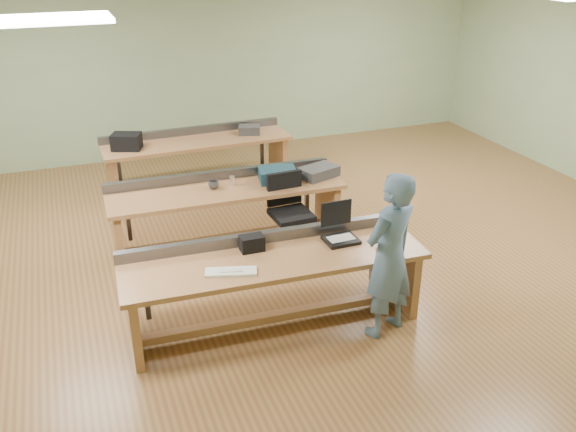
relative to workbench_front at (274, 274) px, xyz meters
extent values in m
plane|color=olive|center=(0.67, 1.36, -0.56)|extent=(10.00, 10.00, 0.00)
cube|color=#9BB387|center=(0.67, 5.36, 0.94)|extent=(10.00, 0.04, 3.00)
cube|color=#9BB387|center=(0.67, -2.64, 0.94)|extent=(10.00, 0.04, 3.00)
cube|color=white|center=(-1.83, -0.14, 2.41)|extent=(1.20, 0.50, 0.03)
cube|color=#B0734A|center=(0.00, -0.04, 0.17)|extent=(2.90, 0.91, 0.05)
cube|color=#B0734A|center=(-1.33, 0.03, -0.21)|extent=(0.11, 0.67, 0.70)
cube|color=#B0734A|center=(1.33, -0.11, -0.21)|extent=(0.11, 0.67, 0.70)
cube|color=#B0734A|center=(0.00, -0.04, -0.46)|extent=(2.57, 0.23, 0.08)
cube|color=#4F5056|center=(0.02, 0.30, 0.25)|extent=(2.87, 0.23, 0.11)
cube|color=#B0734A|center=(0.03, 1.75, 0.17)|extent=(2.81, 0.82, 0.05)
cube|color=#B0734A|center=(-1.27, 1.79, -0.21)|extent=(0.10, 0.65, 0.70)
cube|color=#B0734A|center=(1.32, 1.72, -0.21)|extent=(0.10, 0.65, 0.70)
cube|color=#B0734A|center=(0.03, 1.75, -0.46)|extent=(2.50, 0.17, 0.08)
cube|color=#4F5056|center=(0.04, 2.08, 0.25)|extent=(2.80, 0.16, 0.11)
cube|color=#B0734A|center=(0.12, 3.67, 0.17)|extent=(2.74, 0.80, 0.05)
cube|color=#B0734A|center=(-1.14, 3.64, -0.21)|extent=(0.10, 0.63, 0.70)
cube|color=#B0734A|center=(1.37, 3.70, -0.21)|extent=(0.10, 0.63, 0.70)
cube|color=#B0734A|center=(0.12, 3.67, -0.46)|extent=(2.42, 0.16, 0.08)
cube|color=#4F5056|center=(0.11, 3.99, 0.25)|extent=(2.72, 0.15, 0.11)
imported|color=#647EA4|center=(0.95, -0.49, 0.26)|extent=(0.69, 0.58, 1.63)
cube|color=black|center=(0.71, 0.04, 0.21)|extent=(0.33, 0.27, 0.04)
cube|color=black|center=(0.71, 0.17, 0.45)|extent=(0.32, 0.02, 0.25)
cube|color=silver|center=(-0.46, -0.16, 0.21)|extent=(0.48, 0.28, 0.03)
ellipsoid|color=white|center=(1.02, -0.26, 0.23)|extent=(0.19, 0.21, 0.07)
cube|color=black|center=(-0.16, 0.18, 0.27)|extent=(0.23, 0.15, 0.15)
cylinder|color=black|center=(0.68, 1.30, -0.32)|extent=(0.06, 0.06, 0.47)
cube|color=black|center=(0.68, 1.30, -0.06)|extent=(0.47, 0.47, 0.06)
cube|color=black|center=(0.67, 1.52, 0.19)|extent=(0.43, 0.07, 0.41)
cylinder|color=black|center=(0.68, 1.30, -0.52)|extent=(0.54, 0.54, 0.06)
cube|color=#153444|center=(0.68, 1.78, 0.27)|extent=(0.50, 0.41, 0.15)
cube|color=#353538|center=(1.20, 1.72, 0.26)|extent=(0.54, 0.43, 0.13)
imported|color=#353538|center=(-0.12, 1.80, 0.24)|extent=(0.15, 0.15, 0.10)
cylinder|color=silver|center=(0.12, 1.85, 0.25)|extent=(0.06, 0.06, 0.11)
cube|color=black|center=(-0.89, 3.63, 0.30)|extent=(0.46, 0.40, 0.22)
cube|color=#353538|center=(0.92, 3.70, 0.26)|extent=(0.37, 0.32, 0.13)
camera|label=1|loc=(-1.65, -4.73, 2.96)|focal=38.00mm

